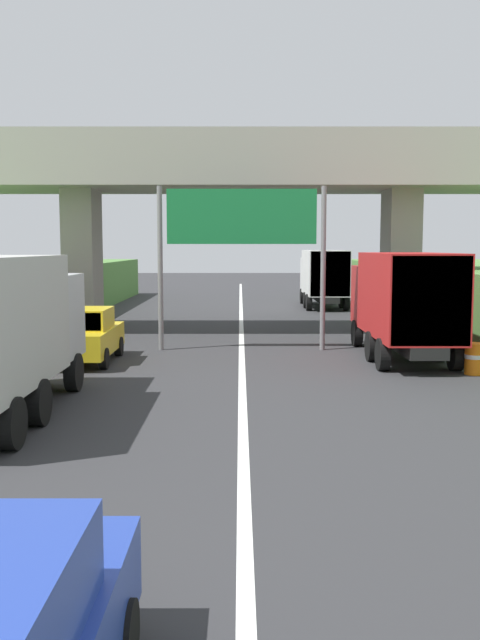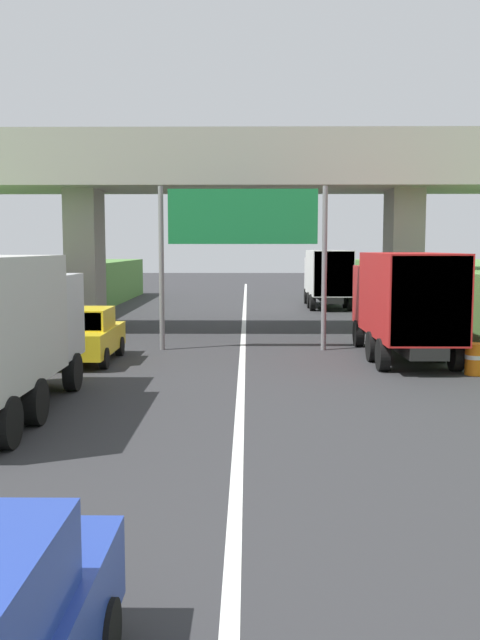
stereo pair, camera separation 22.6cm
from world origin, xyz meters
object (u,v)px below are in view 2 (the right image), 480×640
construction_barrel_3 (475,359)px  truck_red (403,300)px  overhead_highway_sign (243,228)px  car_yellow (86,335)px  truck_white (327,275)px

construction_barrel_3 → truck_red: bearing=116.5°
overhead_highway_sign → truck_red: (5.21, -1.87, -2.33)m
overhead_highway_sign → car_yellow: size_ratio=1.43×
truck_white → truck_red: 19.36m
overhead_highway_sign → truck_white: (4.96, 17.49, -2.33)m
overhead_highway_sign → truck_white: bearing=74.2°
truck_white → car_yellow: (-9.89, -20.16, -1.08)m
truck_red → construction_barrel_3: (1.43, -2.87, -1.47)m
truck_white → car_yellow: truck_white is taller
overhead_highway_sign → car_yellow: 6.56m
truck_white → construction_barrel_3: bearing=-85.7°
truck_white → construction_barrel_3: 22.34m
overhead_highway_sign → construction_barrel_3: 9.00m
truck_red → truck_white: bearing=90.7°
overhead_highway_sign → car_yellow: overhead_highway_sign is taller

